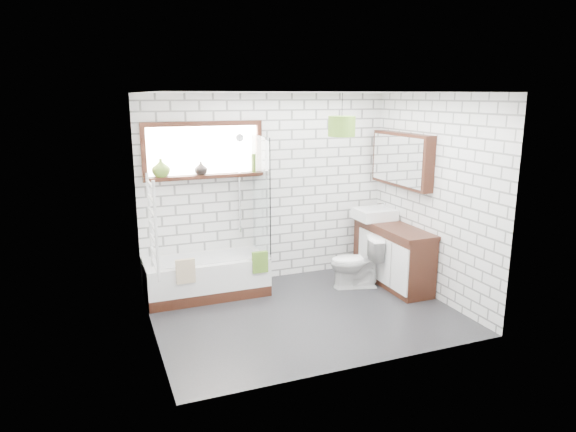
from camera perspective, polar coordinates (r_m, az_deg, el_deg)
name	(u,v)px	position (r m, az deg, el deg)	size (l,w,h in m)	color
floor	(305,313)	(6.08, 1.90, -10.76)	(3.40, 2.60, 0.01)	black
ceiling	(307,92)	(5.56, 2.10, 13.60)	(3.40, 2.60, 0.01)	white
wall_back	(267,189)	(6.88, -2.31, 3.03)	(3.40, 0.01, 2.50)	white
wall_front	(365,238)	(4.56, 8.51, -2.43)	(3.40, 0.01, 2.50)	white
wall_left	(148,222)	(5.27, -15.30, -0.62)	(0.01, 2.60, 2.50)	white
wall_right	(433,197)	(6.54, 15.85, 2.00)	(0.01, 2.60, 2.50)	white
window	(204,150)	(6.54, -9.34, 7.20)	(1.52, 0.16, 0.68)	black
towel_radiator	(153,226)	(5.28, -14.78, -1.11)	(0.06, 0.52, 1.00)	white
mirror_cabinet	(402,160)	(6.91, 12.50, 6.13)	(0.16, 1.20, 0.70)	black
shower_riser	(239,184)	(6.71, -5.43, 3.58)	(0.02, 0.02, 1.30)	silver
bathtub	(207,277)	(6.59, -9.04, -6.68)	(1.51, 0.66, 0.49)	white
shower_screen	(261,195)	(6.51, -3.05, 2.31)	(0.02, 0.72, 1.50)	white
towel_green	(260,262)	(6.36, -3.13, -5.13)	(0.20, 0.05, 0.27)	#4D7523
towel_beige	(185,271)	(6.15, -11.32, -6.03)	(0.22, 0.06, 0.29)	tan
vanity	(392,254)	(7.00, 11.52, -4.21)	(0.45, 1.40, 0.80)	black
basin	(374,214)	(7.17, 9.57, 0.22)	(0.51, 0.44, 0.15)	white
tap	(385,209)	(7.24, 10.68, 0.81)	(0.03, 0.03, 0.17)	silver
toilet	(356,262)	(6.80, 7.54, -5.14)	(0.67, 0.38, 0.68)	white
vase_olive	(161,169)	(6.44, -13.93, 5.05)	(0.22, 0.22, 0.23)	#547A25
vase_dark	(201,170)	(6.53, -9.64, 5.09)	(0.16, 0.16, 0.17)	black
bottle	(254,165)	(6.70, -3.75, 5.73)	(0.07, 0.07, 0.23)	#547A25
pendant	(342,126)	(6.44, 5.99, 9.89)	(0.34, 0.34, 0.25)	#4D7523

